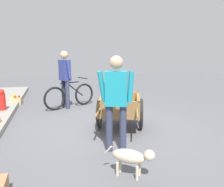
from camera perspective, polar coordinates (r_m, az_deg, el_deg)
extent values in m
plane|color=#56565B|center=(4.79, -1.38, -8.92)|extent=(24.00, 24.00, 0.00)
cube|color=olive|center=(4.73, 2.08, -4.10)|extent=(1.31, 1.14, 0.10)
cube|color=olive|center=(5.20, 2.42, -0.87)|extent=(0.34, 0.77, 0.24)
cube|color=olive|center=(4.19, 1.69, -3.59)|extent=(0.34, 0.77, 0.24)
cube|color=olive|center=(4.73, -2.39, -2.00)|extent=(1.05, 0.44, 0.24)
cube|color=olive|center=(4.69, 6.61, -2.16)|extent=(1.05, 0.44, 0.24)
torus|color=black|center=(4.80, -3.20, -4.90)|extent=(0.62, 0.28, 0.64)
torus|color=black|center=(4.75, 7.40, -5.12)|extent=(0.62, 0.28, 0.64)
cylinder|color=#9E9EA8|center=(4.75, 2.07, -5.03)|extent=(0.35, 0.84, 0.04)
cylinder|color=olive|center=(3.93, -3.56, -4.81)|extent=(0.53, 0.23, 0.04)
cylinder|color=olive|center=(3.89, 6.42, -5.03)|extent=(0.53, 0.23, 0.04)
cylinder|color=#9E9EA8|center=(5.24, 2.36, -5.22)|extent=(0.04, 0.04, 0.35)
ellipsoid|color=gold|center=(4.28, 4.92, -3.69)|extent=(0.18, 0.08, 0.15)
ellipsoid|color=gold|center=(4.29, 4.85, -3.50)|extent=(0.18, 0.13, 0.08)
ellipsoid|color=gold|center=(4.31, 4.77, -3.33)|extent=(0.19, 0.12, 0.08)
ellipsoid|color=gold|center=(4.32, 4.70, -3.14)|extent=(0.17, 0.05, 0.16)
ellipsoid|color=gold|center=(4.69, 1.89, -1.81)|extent=(0.18, 0.11, 0.14)
ellipsoid|color=gold|center=(4.70, 1.83, -1.66)|extent=(0.18, 0.13, 0.09)
ellipsoid|color=gold|center=(4.71, 1.76, -1.52)|extent=(0.19, 0.13, 0.05)
ellipsoid|color=gold|center=(4.71, 1.70, -1.38)|extent=(0.17, 0.15, 0.09)
ellipsoid|color=gold|center=(4.72, 1.63, -1.23)|extent=(0.18, 0.12, 0.13)
ellipsoid|color=gold|center=(4.46, -0.73, -3.65)|extent=(0.16, 0.14, 0.14)
ellipsoid|color=gold|center=(4.47, -0.79, -3.48)|extent=(0.19, 0.09, 0.09)
ellipsoid|color=gold|center=(4.48, -0.85, -3.32)|extent=(0.19, 0.09, 0.05)
ellipsoid|color=gold|center=(4.49, -0.91, -3.16)|extent=(0.19, 0.05, 0.11)
ellipsoid|color=gold|center=(4.50, -0.97, -3.00)|extent=(0.17, 0.11, 0.15)
ellipsoid|color=gold|center=(5.01, 2.99, -1.79)|extent=(0.18, 0.13, 0.13)
ellipsoid|color=gold|center=(5.02, 2.93, -1.65)|extent=(0.19, 0.11, 0.08)
ellipsoid|color=gold|center=(5.04, 2.87, -1.51)|extent=(0.19, 0.11, 0.08)
ellipsoid|color=gold|center=(5.04, 2.81, -1.37)|extent=(0.19, 0.09, 0.12)
ellipsoid|color=gold|center=(5.03, 2.52, -0.71)|extent=(0.17, 0.12, 0.15)
ellipsoid|color=gold|center=(5.05, 2.47, -0.55)|extent=(0.18, 0.14, 0.05)
ellipsoid|color=gold|center=(5.07, 2.41, -0.39)|extent=(0.17, 0.08, 0.15)
ellipsoid|color=gold|center=(4.47, 4.57, -3.57)|extent=(0.18, 0.13, 0.13)
ellipsoid|color=gold|center=(4.48, 4.50, -3.42)|extent=(0.19, 0.12, 0.10)
ellipsoid|color=gold|center=(4.49, 4.43, -3.26)|extent=(0.19, 0.09, 0.05)
ellipsoid|color=gold|center=(4.50, 4.36, -3.10)|extent=(0.19, 0.10, 0.10)
ellipsoid|color=gold|center=(4.50, 4.28, -2.96)|extent=(0.18, 0.12, 0.13)
ellipsoid|color=gold|center=(4.56, -1.42, -2.88)|extent=(0.16, 0.15, 0.14)
ellipsoid|color=gold|center=(4.57, -1.48, -2.72)|extent=(0.19, 0.06, 0.10)
ellipsoid|color=gold|center=(4.58, -1.54, -2.56)|extent=(0.19, 0.09, 0.05)
ellipsoid|color=gold|center=(4.59, -1.60, -2.41)|extent=(0.18, 0.13, 0.10)
ellipsoid|color=gold|center=(4.60, -1.65, -2.25)|extent=(0.17, 0.07, 0.15)
ellipsoid|color=gold|center=(4.52, 4.69, -3.25)|extent=(0.17, 0.13, 0.14)
ellipsoid|color=gold|center=(4.54, 4.62, -3.08)|extent=(0.19, 0.07, 0.08)
ellipsoid|color=gold|center=(4.55, 4.55, -2.91)|extent=(0.19, 0.11, 0.09)
ellipsoid|color=gold|center=(4.56, 4.48, -2.75)|extent=(0.17, 0.14, 0.14)
ellipsoid|color=gold|center=(5.07, 3.49, -0.52)|extent=(0.18, 0.09, 0.13)
ellipsoid|color=gold|center=(5.08, 3.43, -0.38)|extent=(0.19, 0.12, 0.08)
ellipsoid|color=gold|center=(5.09, 3.37, -0.24)|extent=(0.17, 0.15, 0.08)
ellipsoid|color=gold|center=(5.11, 3.31, -0.11)|extent=(0.18, 0.10, 0.12)
ellipsoid|color=gold|center=(4.74, 2.20, -1.80)|extent=(0.17, 0.14, 0.13)
ellipsoid|color=gold|center=(4.76, 2.15, -1.63)|extent=(0.18, 0.13, 0.05)
ellipsoid|color=gold|center=(4.78, 2.09, -1.45)|extent=(0.18, 0.06, 0.14)
ellipsoid|color=gold|center=(4.48, 3.76, -3.37)|extent=(0.18, 0.12, 0.14)
ellipsoid|color=gold|center=(4.50, 3.70, -3.18)|extent=(0.18, 0.06, 0.05)
ellipsoid|color=gold|center=(4.52, 3.63, -3.00)|extent=(0.18, 0.08, 0.14)
ellipsoid|color=gold|center=(5.09, 1.25, -1.10)|extent=(0.18, 0.05, 0.14)
ellipsoid|color=gold|center=(5.10, 1.20, -0.96)|extent=(0.18, 0.14, 0.08)
ellipsoid|color=gold|center=(5.12, 1.14, -0.82)|extent=(0.19, 0.12, 0.09)
ellipsoid|color=gold|center=(5.13, 1.09, -0.67)|extent=(0.17, 0.08, 0.15)
ellipsoid|color=gold|center=(4.78, 2.90, -2.82)|extent=(0.16, 0.14, 0.15)
ellipsoid|color=gold|center=(4.79, 2.84, -2.67)|extent=(0.18, 0.07, 0.11)
ellipsoid|color=gold|center=(4.80, 2.77, -2.52)|extent=(0.18, 0.05, 0.05)
ellipsoid|color=gold|center=(4.82, 2.71, -2.36)|extent=(0.19, 0.07, 0.11)
ellipsoid|color=gold|center=(4.82, 2.65, -2.22)|extent=(0.17, 0.07, 0.15)
cylinder|color=#333851|center=(3.65, -0.71, -8.82)|extent=(0.11, 0.11, 0.76)
cylinder|color=#333851|center=(3.63, 2.79, -8.91)|extent=(0.11, 0.11, 0.76)
cube|color=teal|center=(3.48, 1.07, 1.25)|extent=(0.31, 0.39, 0.54)
sphere|color=tan|center=(3.44, 1.09, 7.86)|extent=(0.21, 0.21, 0.21)
cylinder|color=teal|center=(3.50, -2.52, 1.74)|extent=(0.08, 0.15, 0.49)
cylinder|color=teal|center=(3.47, 4.70, 1.63)|extent=(0.08, 0.11, 0.49)
torus|color=black|center=(6.94, -7.06, -0.17)|extent=(0.36, 0.61, 0.66)
torus|color=black|center=(6.42, -14.31, -1.25)|extent=(0.36, 0.61, 0.66)
cylinder|color=black|center=(6.60, -10.65, 2.72)|extent=(0.31, 0.55, 0.04)
cylinder|color=black|center=(6.57, -11.49, 1.11)|extent=(0.08, 0.11, 0.45)
cylinder|color=black|center=(6.73, -9.30, 0.97)|extent=(0.28, 0.49, 0.43)
ellipsoid|color=black|center=(6.52, -11.72, 3.39)|extent=(0.20, 0.08, 0.06)
cylinder|color=black|center=(6.84, -7.49, 3.91)|extent=(0.42, 0.24, 0.03)
cylinder|color=#333851|center=(6.67, -12.15, -0.09)|extent=(0.11, 0.11, 0.81)
cylinder|color=#333851|center=(6.48, -11.16, -0.35)|extent=(0.11, 0.11, 0.81)
cube|color=navy|center=(6.49, -11.88, 5.79)|extent=(0.39, 0.33, 0.57)
sphere|color=tan|center=(6.47, -12.02, 9.55)|extent=(0.22, 0.22, 0.22)
cylinder|color=navy|center=(6.68, -12.87, 6.11)|extent=(0.08, 0.15, 0.52)
cylinder|color=navy|center=(6.30, -10.85, 5.96)|extent=(0.08, 0.14, 0.52)
ellipsoid|color=beige|center=(2.99, 4.20, -15.53)|extent=(0.41, 0.46, 0.18)
sphere|color=beige|center=(2.90, 9.46, -15.20)|extent=(0.14, 0.14, 0.14)
cylinder|color=beige|center=(3.07, -0.90, -14.01)|extent=(0.09, 0.10, 0.12)
cylinder|color=beige|center=(3.09, 6.94, -18.49)|extent=(0.04, 0.04, 0.18)
cylinder|color=beige|center=(2.99, 6.34, -19.43)|extent=(0.04, 0.04, 0.18)
cylinder|color=beige|center=(3.16, 2.11, -17.71)|extent=(0.04, 0.04, 0.18)
cylinder|color=beige|center=(3.07, 1.35, -18.59)|extent=(0.04, 0.04, 0.18)
cylinder|color=red|center=(6.44, -26.03, -2.44)|extent=(0.18, 0.18, 0.55)
sphere|color=red|center=(6.39, -26.25, 0.32)|extent=(0.16, 0.16, 0.16)
cylinder|color=red|center=(6.54, -25.90, -1.76)|extent=(0.10, 0.07, 0.07)
cube|color=tan|center=(7.61, -23.09, -1.68)|extent=(0.44, 0.32, 0.22)
sphere|color=red|center=(7.50, -22.45, -0.67)|extent=(0.07, 0.07, 0.07)
sphere|color=#B23319|center=(7.49, -23.34, -0.72)|extent=(0.08, 0.08, 0.08)
sphere|color=#B23319|center=(7.46, -23.28, -0.77)|extent=(0.08, 0.08, 0.08)
sphere|color=#99BF33|center=(7.64, -23.58, -0.52)|extent=(0.08, 0.08, 0.08)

